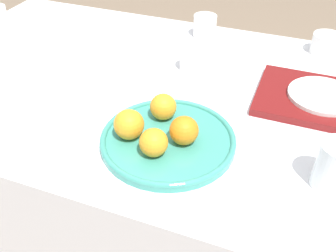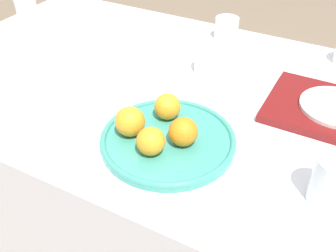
# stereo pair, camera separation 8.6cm
# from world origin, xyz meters

# --- Properties ---
(ground_plane) EXTENTS (12.00, 12.00, 0.00)m
(ground_plane) POSITION_xyz_m (0.00, 0.00, 0.00)
(ground_plane) COLOR #7A6651
(table) EXTENTS (1.41, 0.89, 0.77)m
(table) POSITION_xyz_m (0.00, 0.00, 0.39)
(table) COLOR white
(table) RESTS_ON ground_plane
(fruit_platter) EXTENTS (0.31, 0.31, 0.02)m
(fruit_platter) POSITION_xyz_m (0.16, -0.22, 0.78)
(fruit_platter) COLOR teal
(fruit_platter) RESTS_ON table
(orange_0) EXTENTS (0.06, 0.06, 0.06)m
(orange_0) POSITION_xyz_m (0.16, -0.28, 0.82)
(orange_0) COLOR orange
(orange_0) RESTS_ON fruit_platter
(orange_1) EXTENTS (0.06, 0.06, 0.06)m
(orange_1) POSITION_xyz_m (0.20, -0.22, 0.82)
(orange_1) COLOR orange
(orange_1) RESTS_ON fruit_platter
(orange_2) EXTENTS (0.06, 0.06, 0.06)m
(orange_2) POSITION_xyz_m (0.13, -0.15, 0.82)
(orange_2) COLOR orange
(orange_2) RESTS_ON fruit_platter
(orange_3) EXTENTS (0.07, 0.07, 0.07)m
(orange_3) POSITION_xyz_m (0.08, -0.25, 0.82)
(orange_3) COLOR orange
(orange_3) RESTS_ON fruit_platter
(water_glass) EXTENTS (0.08, 0.08, 0.10)m
(water_glass) POSITION_xyz_m (0.51, -0.23, 0.82)
(water_glass) COLOR silver
(water_glass) RESTS_ON table
(serving_tray) EXTENTS (0.33, 0.24, 0.02)m
(serving_tray) POSITION_xyz_m (0.48, 0.07, 0.78)
(serving_tray) COLOR maroon
(serving_tray) RESTS_ON table
(cup_0) EXTENTS (0.08, 0.08, 0.07)m
(cup_0) POSITION_xyz_m (0.11, 0.12, 0.81)
(cup_0) COLOR white
(cup_0) RESTS_ON table
(cup_1) EXTENTS (0.08, 0.08, 0.08)m
(cup_1) POSITION_xyz_m (-0.62, 0.15, 0.81)
(cup_1) COLOR white
(cup_1) RESTS_ON table
(cup_2) EXTENTS (0.08, 0.08, 0.07)m
(cup_2) POSITION_xyz_m (0.08, 0.35, 0.81)
(cup_2) COLOR white
(cup_2) RESTS_ON table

